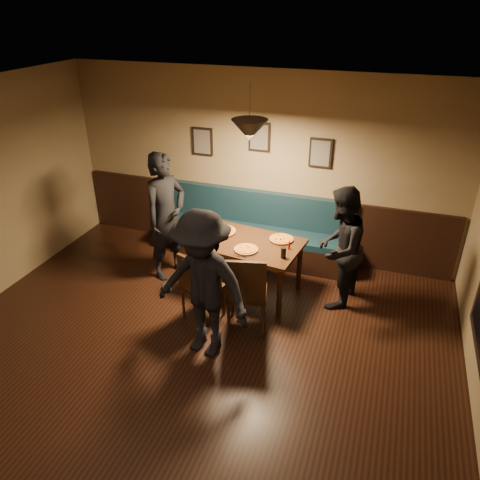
{
  "coord_description": "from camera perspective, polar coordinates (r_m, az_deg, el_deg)",
  "views": [
    {
      "loc": [
        1.89,
        -2.89,
        3.66
      ],
      "look_at": [
        0.22,
        1.96,
        0.95
      ],
      "focal_mm": 34.73,
      "sensor_mm": 36.0,
      "label": 1
    }
  ],
  "objects": [
    {
      "name": "pizza_c",
      "position": [
        6.26,
        5.11,
        0.12
      ],
      "size": [
        0.4,
        0.4,
        0.04
      ],
      "primitive_type": "cylinder",
      "rotation": [
        0.0,
        0.0,
        -0.28
      ],
      "color": "#C56D25",
      "rests_on": "dining_table"
    },
    {
      "name": "diner_right",
      "position": [
        6.03,
        12.12,
        -0.99
      ],
      "size": [
        0.76,
        0.9,
        1.64
      ],
      "primitive_type": "imported",
      "rotation": [
        0.0,
        0.0,
        -1.76
      ],
      "color": "black",
      "rests_on": "floor"
    },
    {
      "name": "tabasco_bottle",
      "position": [
        6.03,
        6.06,
        -0.61
      ],
      "size": [
        0.03,
        0.03,
        0.12
      ],
      "primitive_type": "cylinder",
      "rotation": [
        0.0,
        0.0,
        0.08
      ],
      "color": "#A00F05",
      "rests_on": "dining_table"
    },
    {
      "name": "ceiling",
      "position": [
        3.56,
        -14.09,
        13.03
      ],
      "size": [
        7.0,
        7.0,
        0.0
      ],
      "primitive_type": "plane",
      "rotation": [
        3.14,
        0.0,
        0.0
      ],
      "color": "silver",
      "rests_on": "ground"
    },
    {
      "name": "diner_front",
      "position": [
        5.06,
        -4.62,
        -5.61
      ],
      "size": [
        1.24,
        0.86,
        1.76
      ],
      "primitive_type": "imported",
      "rotation": [
        0.0,
        0.0,
        -0.19
      ],
      "color": "black",
      "rests_on": "floor"
    },
    {
      "name": "chair_near_left",
      "position": [
        5.8,
        -4.61,
        -5.62
      ],
      "size": [
        0.53,
        0.53,
        0.94
      ],
      "primitive_type": null,
      "rotation": [
        0.0,
        0.0,
        -0.35
      ],
      "color": "black",
      "rests_on": "floor"
    },
    {
      "name": "napkin_a",
      "position": [
        6.59,
        -3.16,
        1.54
      ],
      "size": [
        0.16,
        0.16,
        0.01
      ],
      "primitive_type": "cube",
      "rotation": [
        0.0,
        0.0,
        0.04
      ],
      "color": "#1F7623",
      "rests_on": "dining_table"
    },
    {
      "name": "napkin_b",
      "position": [
        6.16,
        -4.57,
        -0.54
      ],
      "size": [
        0.14,
        0.14,
        0.01
      ],
      "primitive_type": "cube",
      "rotation": [
        0.0,
        0.0,
        -0.03
      ],
      "color": "#20783E",
      "rests_on": "dining_table"
    },
    {
      "name": "wall_back",
      "position": [
        7.04,
        2.41,
        9.07
      ],
      "size": [
        6.0,
        0.0,
        6.0
      ],
      "primitive_type": "plane",
      "rotation": [
        1.57,
        0.0,
        0.0
      ],
      "color": "#8C704F",
      "rests_on": "ground"
    },
    {
      "name": "cutlery_set",
      "position": [
        5.85,
        -0.01,
        -2.05
      ],
      "size": [
        0.17,
        0.06,
        0.0
      ],
      "primitive_type": "cube",
      "rotation": [
        0.0,
        0.0,
        1.31
      ],
      "color": "silver",
      "rests_on": "dining_table"
    },
    {
      "name": "pizza_a",
      "position": [
        6.45,
        -2.22,
        1.11
      ],
      "size": [
        0.4,
        0.4,
        0.04
      ],
      "primitive_type": "cylinder",
      "rotation": [
        0.0,
        0.0,
        -0.04
      ],
      "color": "#C18524",
      "rests_on": "dining_table"
    },
    {
      "name": "chair_near_right",
      "position": [
        5.59,
        0.86,
        -6.25
      ],
      "size": [
        0.57,
        0.57,
        1.06
      ],
      "primitive_type": null,
      "rotation": [
        0.0,
        0.0,
        0.24
      ],
      "color": "black",
      "rests_on": "floor"
    },
    {
      "name": "picture_right",
      "position": [
        6.73,
        9.86,
        10.49
      ],
      "size": [
        0.32,
        0.04,
        0.42
      ],
      "primitive_type": "cube",
      "color": "black",
      "rests_on": "wall_back"
    },
    {
      "name": "floor",
      "position": [
        5.03,
        -10.25,
        -19.42
      ],
      "size": [
        7.0,
        7.0,
        0.0
      ],
      "primitive_type": "plane",
      "color": "black",
      "rests_on": "ground"
    },
    {
      "name": "booth_bench",
      "position": [
        7.12,
        1.57,
        1.46
      ],
      "size": [
        3.0,
        0.6,
        1.0
      ],
      "primitive_type": null,
      "color": "#0F232D",
      "rests_on": "ground"
    },
    {
      "name": "wainscot",
      "position": [
        7.35,
        2.2,
        2.35
      ],
      "size": [
        5.88,
        0.06,
        1.0
      ],
      "primitive_type": "cube",
      "color": "black",
      "rests_on": "ground"
    },
    {
      "name": "picture_center",
      "position": [
        6.88,
        2.41,
        12.55
      ],
      "size": [
        0.32,
        0.04,
        0.42
      ],
      "primitive_type": "cube",
      "color": "black",
      "rests_on": "wall_back"
    },
    {
      "name": "pendant_lamp",
      "position": [
        5.65,
        1.19,
        13.36
      ],
      "size": [
        0.44,
        0.44,
        0.25
      ],
      "primitive_type": "cone",
      "rotation": [
        3.14,
        0.0,
        0.0
      ],
      "color": "black",
      "rests_on": "ceiling"
    },
    {
      "name": "diner_left",
      "position": [
        6.57,
        -9.04,
        2.86
      ],
      "size": [
        0.66,
        0.79,
        1.85
      ],
      "primitive_type": "imported",
      "rotation": [
        0.0,
        0.0,
        1.18
      ],
      "color": "black",
      "rests_on": "floor"
    },
    {
      "name": "picture_left",
      "position": [
        7.22,
        -4.62,
        11.98
      ],
      "size": [
        0.32,
        0.04,
        0.42
      ],
      "primitive_type": "cube",
      "color": "black",
      "rests_on": "wall_back"
    },
    {
      "name": "dining_table",
      "position": [
        6.38,
        1.02,
        -3.21
      ],
      "size": [
        1.49,
        1.06,
        0.74
      ],
      "primitive_type": "cube",
      "rotation": [
        0.0,
        0.0,
        -0.13
      ],
      "color": "black",
      "rests_on": "floor"
    },
    {
      "name": "pizza_b",
      "position": [
        5.99,
        0.75,
        -1.16
      ],
      "size": [
        0.35,
        0.35,
        0.04
      ],
      "primitive_type": "cylinder",
      "rotation": [
        0.0,
        0.0,
        -0.14
      ],
      "color": "orange",
      "rests_on": "dining_table"
    },
    {
      "name": "soda_glass",
      "position": [
        5.83,
        5.36,
        -1.55
      ],
      "size": [
        0.07,
        0.07,
        0.14
      ],
      "primitive_type": "cylinder",
      "rotation": [
        0.0,
        0.0,
        0.11
      ],
      "color": "black",
      "rests_on": "dining_table"
    }
  ]
}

